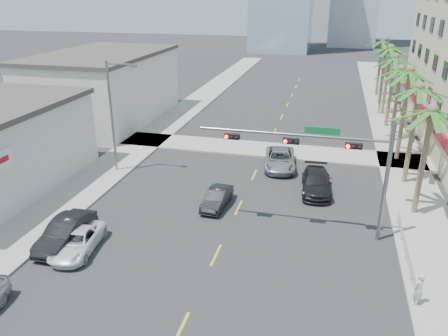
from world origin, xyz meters
The scene contains 23 objects.
ground centered at (0.00, 0.00, 0.00)m, with size 260.00×260.00×0.00m, color #262628.
sidewalk_right centered at (12.00, 20.00, 0.07)m, with size 4.00×120.00×0.15m, color gray.
sidewalk_left centered at (-12.00, 20.00, 0.07)m, with size 4.00×120.00×0.15m, color gray.
sidewalk_cross centered at (0.00, 22.00, 0.07)m, with size 80.00×4.00×0.15m, color gray.
building_left_far centered at (-19.50, 28.00, 3.60)m, with size 11.00×18.00×7.20m, color beige.
traffic_signal_mast centered at (5.78, 7.95, 5.06)m, with size 11.12×0.54×7.20m.
palm_tree_0 centered at (11.60, 12.00, 7.08)m, with size 4.80×4.80×7.80m.
palm_tree_1 centered at (11.60, 17.20, 7.43)m, with size 4.80×4.80×8.16m.
palm_tree_2 centered at (11.60, 22.40, 7.78)m, with size 4.80×4.80×8.52m.
palm_tree_3 centered at (11.60, 27.60, 7.08)m, with size 4.80×4.80×7.80m.
palm_tree_4 centered at (11.60, 32.80, 7.43)m, with size 4.80×4.80×8.16m.
palm_tree_5 centered at (11.60, 38.00, 7.78)m, with size 4.80×4.80×8.52m.
palm_tree_6 centered at (11.60, 43.20, 7.08)m, with size 4.80×4.80×7.80m.
palm_tree_7 centered at (11.60, 48.40, 7.43)m, with size 4.80×4.80×8.16m.
streetlight_left centered at (-11.00, 14.00, 5.06)m, with size 2.55×0.25×9.00m.
streetlight_right centered at (11.00, 38.00, 5.06)m, with size 2.55×0.25×9.00m.
guardrail centered at (10.30, 6.00, 0.67)m, with size 0.08×8.08×1.00m.
car_parked_mid centered at (-8.87, 3.02, 0.78)m, with size 1.65×4.74×1.56m, color black.
car_parked_far centered at (-7.80, 2.51, 0.61)m, with size 2.04×4.42×1.23m, color white.
car_lane_left centered at (-1.50, 9.86, 0.63)m, with size 1.32×3.80×1.25m, color black.
car_lane_center centered at (1.79, 18.07, 0.75)m, with size 2.49×5.40×1.50m, color #ACACB0.
car_lane_right centered at (5.02, 13.97, 0.74)m, with size 2.09×5.13×1.49m, color black.
pedestrian centered at (10.30, 2.13, 1.00)m, with size 0.62×0.41×1.70m, color silver.
Camera 1 is at (5.55, -16.29, 13.93)m, focal length 35.00 mm.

